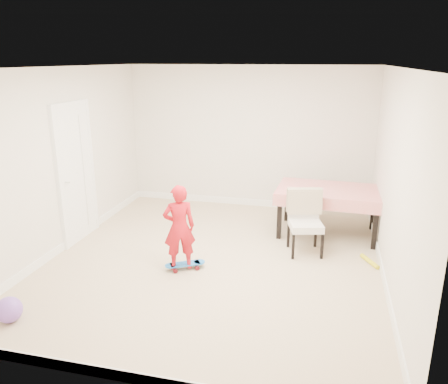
% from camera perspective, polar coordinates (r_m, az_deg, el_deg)
% --- Properties ---
extents(ground, '(5.00, 5.00, 0.00)m').
position_cam_1_polar(ground, '(6.17, -1.36, -8.93)').
color(ground, tan).
rests_on(ground, ground).
extents(ceiling, '(4.50, 5.00, 0.04)m').
position_cam_1_polar(ceiling, '(5.55, -1.55, 15.77)').
color(ceiling, white).
rests_on(ceiling, wall_back).
extents(wall_back, '(4.50, 0.04, 2.60)m').
position_cam_1_polar(wall_back, '(8.09, 3.14, 7.05)').
color(wall_back, silver).
rests_on(wall_back, ground).
extents(wall_front, '(4.50, 0.04, 2.60)m').
position_cam_1_polar(wall_front, '(3.51, -12.06, -6.94)').
color(wall_front, silver).
rests_on(wall_front, ground).
extents(wall_left, '(0.04, 5.00, 2.60)m').
position_cam_1_polar(wall_left, '(6.64, -20.40, 3.79)').
color(wall_left, silver).
rests_on(wall_left, ground).
extents(wall_right, '(0.04, 5.00, 2.60)m').
position_cam_1_polar(wall_right, '(5.59, 21.22, 1.33)').
color(wall_right, silver).
rests_on(wall_right, ground).
extents(door, '(0.11, 0.94, 2.11)m').
position_cam_1_polar(door, '(6.95, -18.77, 2.15)').
color(door, white).
rests_on(door, ground).
extents(baseboard_back, '(4.50, 0.02, 0.12)m').
position_cam_1_polar(baseboard_back, '(8.40, 3.02, -1.29)').
color(baseboard_back, white).
rests_on(baseboard_back, ground).
extents(baseboard_front, '(4.50, 0.02, 0.12)m').
position_cam_1_polar(baseboard_front, '(4.16, -10.98, -22.81)').
color(baseboard_front, white).
rests_on(baseboard_front, ground).
extents(baseboard_left, '(0.02, 5.00, 0.12)m').
position_cam_1_polar(baseboard_left, '(7.02, -19.43, -6.10)').
color(baseboard_left, white).
rests_on(baseboard_left, ground).
extents(baseboard_right, '(0.02, 5.00, 0.12)m').
position_cam_1_polar(baseboard_right, '(6.03, 20.04, -10.09)').
color(baseboard_right, white).
rests_on(baseboard_right, ground).
extents(dining_table, '(1.64, 1.08, 0.75)m').
position_cam_1_polar(dining_table, '(7.13, 13.40, -2.49)').
color(dining_table, red).
rests_on(dining_table, ground).
extents(dining_chair, '(0.64, 0.69, 0.92)m').
position_cam_1_polar(dining_chair, '(6.33, 10.62, -4.01)').
color(dining_chair, beige).
rests_on(dining_chair, ground).
extents(skateboard, '(0.57, 0.44, 0.08)m').
position_cam_1_polar(skateboard, '(5.95, -5.10, -9.61)').
color(skateboard, blue).
rests_on(skateboard, ground).
extents(child, '(0.50, 0.43, 1.15)m').
position_cam_1_polar(child, '(5.71, -5.86, -4.95)').
color(child, red).
rests_on(child, ground).
extents(balloon, '(0.28, 0.28, 0.28)m').
position_cam_1_polar(balloon, '(5.33, -26.29, -13.63)').
color(balloon, '#8554CB').
rests_on(balloon, ground).
extents(foam_toy, '(0.24, 0.38, 0.06)m').
position_cam_1_polar(foam_toy, '(6.40, 18.48, -8.57)').
color(foam_toy, yellow).
rests_on(foam_toy, ground).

